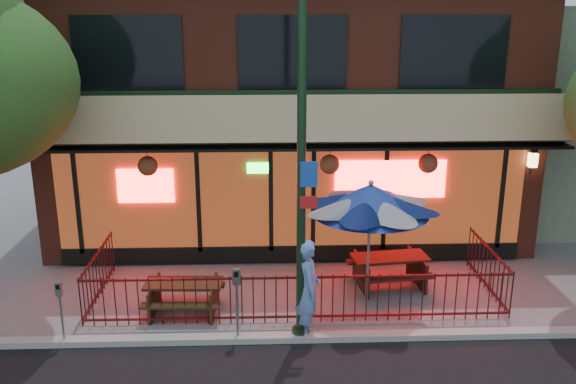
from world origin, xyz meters
The scene contains 11 objects.
ground centered at (0.00, 0.00, 0.00)m, with size 80.00×80.00×0.00m, color gray.
curb centered at (0.00, -0.50, 0.06)m, with size 80.00×0.25×0.12m, color #999993.
restaurant_building centered at (0.00, 7.11, 4.13)m, with size 12.96×9.49×8.05m.
patio_fence centered at (0.00, 0.50, 0.63)m, with size 8.44×2.62×1.00m.
street_light centered at (0.00, -0.40, 3.15)m, with size 0.43×0.32×7.00m.
picnic_table_left centered at (-2.29, 0.70, 0.43)m, with size 1.59×1.24×0.66m.
picnic_table_right centered at (2.09, 1.78, 0.47)m, with size 1.80×1.46×0.71m.
patio_umbrella centered at (1.46, 0.94, 2.29)m, with size 2.34×2.34×2.68m.
pedestrian centered at (0.14, -0.35, 0.97)m, with size 0.71×0.46×1.93m, color #6687CC.
parking_meter_near centered at (-1.16, -0.48, 0.98)m, with size 0.16×0.14×1.45m.
parking_meter_far centered at (-4.33, -0.48, 0.84)m, with size 0.11×0.10×1.24m.
Camera 1 is at (-0.61, -10.55, 5.83)m, focal length 38.00 mm.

